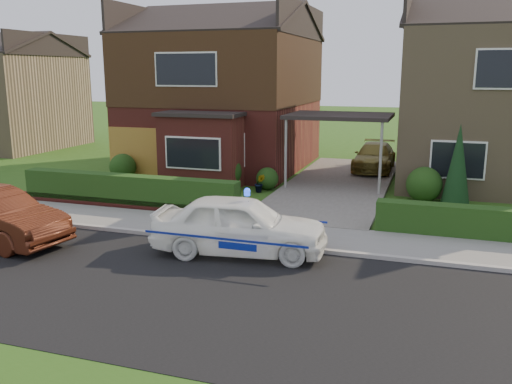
% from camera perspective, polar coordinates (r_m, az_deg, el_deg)
% --- Properties ---
extents(ground, '(120.00, 120.00, 0.00)m').
position_cam_1_polar(ground, '(10.84, -1.69, -10.95)').
color(ground, '#295115').
rests_on(ground, ground).
extents(road, '(60.00, 6.00, 0.02)m').
position_cam_1_polar(road, '(10.84, -1.69, -10.95)').
color(road, black).
rests_on(road, ground).
extents(kerb, '(60.00, 0.16, 0.12)m').
position_cam_1_polar(kerb, '(13.53, 2.74, -5.80)').
color(kerb, '#9E9993').
rests_on(kerb, ground).
extents(sidewalk, '(60.00, 2.00, 0.10)m').
position_cam_1_polar(sidewalk, '(14.50, 3.86, -4.59)').
color(sidewalk, slate).
rests_on(sidewalk, ground).
extents(driveway, '(3.80, 12.00, 0.12)m').
position_cam_1_polar(driveway, '(21.05, 8.57, 0.75)').
color(driveway, '#666059').
rests_on(driveway, ground).
extents(house_left, '(7.50, 9.53, 7.25)m').
position_cam_1_polar(house_left, '(24.99, -3.37, 11.38)').
color(house_left, maroon).
rests_on(house_left, ground).
extents(house_right, '(7.50, 8.06, 7.25)m').
position_cam_1_polar(house_right, '(23.45, 24.50, 9.86)').
color(house_right, '#927A5A').
rests_on(house_right, ground).
extents(carport_link, '(3.80, 3.00, 2.77)m').
position_cam_1_polar(carport_link, '(20.64, 8.79, 7.80)').
color(carport_link, black).
rests_on(carport_link, ground).
extents(garage_door, '(2.20, 0.10, 2.10)m').
position_cam_1_polar(garage_door, '(22.78, -12.76, 4.01)').
color(garage_door, olive).
rests_on(garage_door, ground).
extents(dwarf_wall, '(7.70, 0.25, 0.36)m').
position_cam_1_polar(dwarf_wall, '(17.78, -13.53, -1.25)').
color(dwarf_wall, maroon).
rests_on(dwarf_wall, ground).
extents(hedge_left, '(7.50, 0.55, 0.90)m').
position_cam_1_polar(hedge_left, '(17.95, -13.25, -1.70)').
color(hedge_left, '#163811').
rests_on(hedge_left, ground).
extents(shrub_left_far, '(1.08, 1.08, 1.08)m').
position_cam_1_polar(shrub_left_far, '(22.60, -13.85, 2.58)').
color(shrub_left_far, '#163811').
rests_on(shrub_left_far, ground).
extents(shrub_left_mid, '(1.32, 1.32, 1.32)m').
position_cam_1_polar(shrub_left_mid, '(20.38, -3.36, 2.20)').
color(shrub_left_mid, '#163811').
rests_on(shrub_left_mid, ground).
extents(shrub_left_near, '(0.84, 0.84, 0.84)m').
position_cam_1_polar(shrub_left_near, '(20.18, 1.19, 1.43)').
color(shrub_left_near, '#163811').
rests_on(shrub_left_near, ground).
extents(shrub_right_near, '(1.20, 1.20, 1.20)m').
position_cam_1_polar(shrub_right_near, '(19.10, 17.29, 0.76)').
color(shrub_right_near, '#163811').
rests_on(shrub_right_near, ground).
extents(conifer_a, '(0.90, 0.90, 2.60)m').
position_cam_1_polar(conifer_a, '(18.79, 20.46, 2.52)').
color(conifer_a, black).
rests_on(conifer_a, ground).
extents(neighbour_left, '(6.50, 7.00, 5.20)m').
position_cam_1_polar(neighbour_left, '(34.54, -24.72, 8.59)').
color(neighbour_left, '#927A5A').
rests_on(neighbour_left, ground).
extents(police_car, '(3.86, 4.39, 1.60)m').
position_cam_1_polar(police_car, '(13.00, -1.73, -3.54)').
color(police_car, white).
rests_on(police_car, ground).
extents(driveway_car, '(1.62, 3.97, 1.15)m').
position_cam_1_polar(driveway_car, '(24.17, 12.37, 3.66)').
color(driveway_car, olive).
rests_on(driveway_car, driveway).
extents(potted_plant_a, '(0.45, 0.32, 0.80)m').
position_cam_1_polar(potted_plant_a, '(20.44, -5.59, 1.46)').
color(potted_plant_a, gray).
rests_on(potted_plant_a, ground).
extents(potted_plant_b, '(0.45, 0.40, 0.67)m').
position_cam_1_polar(potted_plant_b, '(19.67, 0.40, 0.88)').
color(potted_plant_b, gray).
rests_on(potted_plant_b, ground).
extents(potted_plant_c, '(0.51, 0.51, 0.83)m').
position_cam_1_polar(potted_plant_c, '(16.89, -2.73, -0.82)').
color(potted_plant_c, gray).
rests_on(potted_plant_c, ground).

